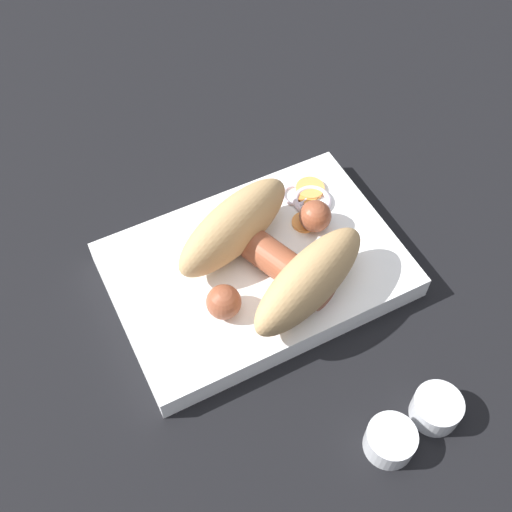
% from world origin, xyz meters
% --- Properties ---
extents(ground_plane, '(3.00, 3.00, 0.00)m').
position_xyz_m(ground_plane, '(0.00, 0.00, 0.00)').
color(ground_plane, black).
extents(food_tray, '(0.28, 0.19, 0.03)m').
position_xyz_m(food_tray, '(0.00, 0.00, 0.01)').
color(food_tray, white).
rests_on(food_tray, ground_plane).
extents(bread_roll, '(0.18, 0.18, 0.06)m').
position_xyz_m(bread_roll, '(-0.01, 0.02, 0.06)').
color(bread_roll, tan).
rests_on(bread_roll, food_tray).
extents(sausage, '(0.16, 0.14, 0.03)m').
position_xyz_m(sausage, '(-0.01, 0.01, 0.04)').
color(sausage, brown).
rests_on(sausage, food_tray).
extents(pickled_veggies, '(0.06, 0.07, 0.01)m').
position_xyz_m(pickled_veggies, '(-0.08, -0.04, 0.03)').
color(pickled_veggies, orange).
rests_on(pickled_veggies, food_tray).
extents(condiment_cup_near, '(0.04, 0.04, 0.03)m').
position_xyz_m(condiment_cup_near, '(-0.02, 0.20, 0.01)').
color(condiment_cup_near, silver).
rests_on(condiment_cup_near, ground_plane).
extents(condiment_cup_far, '(0.04, 0.04, 0.03)m').
position_xyz_m(condiment_cup_far, '(-0.07, 0.20, 0.01)').
color(condiment_cup_far, silver).
rests_on(condiment_cup_far, ground_plane).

